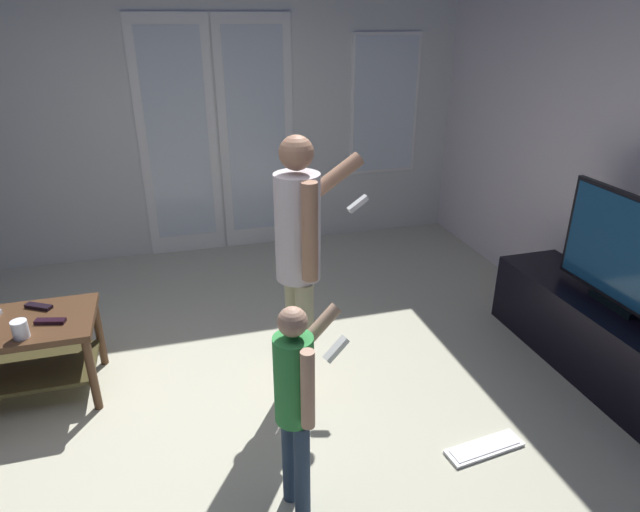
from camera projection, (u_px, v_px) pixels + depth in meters
ground_plane at (204, 432)px, 3.05m from camera, size 5.77×5.44×0.02m
wall_back_with_doors at (175, 106)px, 4.86m from camera, size 5.77×0.09×2.88m
coffee_table at (6, 345)px, 3.17m from camera, size 1.01×0.54×0.52m
tv_stand at (604, 340)px, 3.45m from camera, size 0.48×1.72×0.49m
flat_screen_tv at (625, 253)px, 3.20m from camera, size 0.08×0.96×0.71m
person_adult at (300, 248)px, 3.02m from camera, size 0.63×0.49×1.59m
person_child at (296, 395)px, 2.33m from camera, size 0.40×0.37×1.08m
loose_keyboard at (484, 448)px, 2.91m from camera, size 0.45×0.18×0.02m
cup_near_edge at (20, 329)px, 2.97m from camera, size 0.09×0.09×0.10m
tv_remote_black at (50, 321)px, 3.12m from camera, size 0.18×0.09×0.02m
dvd_remote_slim at (39, 306)px, 3.28m from camera, size 0.17×0.13×0.02m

